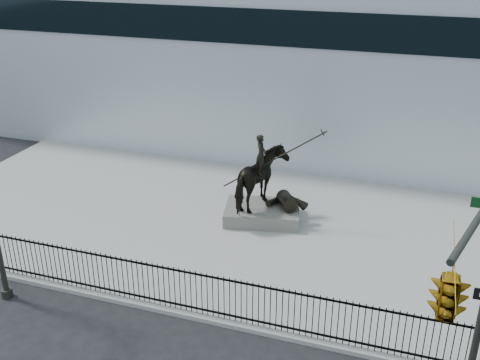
% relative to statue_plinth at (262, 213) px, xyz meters
% --- Properties ---
extents(ground, '(120.00, 120.00, 0.00)m').
position_rel_statue_plinth_xyz_m(ground, '(0.58, -7.78, -0.43)').
color(ground, black).
rests_on(ground, ground).
extents(plaza, '(30.00, 12.00, 0.15)m').
position_rel_statue_plinth_xyz_m(plaza, '(0.58, -0.78, -0.35)').
color(plaza, gray).
rests_on(plaza, ground).
extents(building, '(44.00, 14.00, 9.00)m').
position_rel_statue_plinth_xyz_m(building, '(0.58, 12.22, 4.07)').
color(building, '#B0B8C0').
rests_on(building, ground).
extents(picket_fence, '(22.10, 0.10, 1.50)m').
position_rel_statue_plinth_xyz_m(picket_fence, '(0.58, -6.53, 0.47)').
color(picket_fence, black).
rests_on(picket_fence, plaza).
extents(statue_plinth, '(3.35, 2.64, 0.56)m').
position_rel_statue_plinth_xyz_m(statue_plinth, '(0.00, 0.00, 0.00)').
color(statue_plinth, '#585751').
rests_on(statue_plinth, plaza).
extents(equestrian_statue, '(3.75, 2.74, 3.24)m').
position_rel_statue_plinth_xyz_m(equestrian_statue, '(0.06, 0.01, 1.45)').
color(equestrian_statue, black).
rests_on(equestrian_statue, statue_plinth).
extents(traffic_signal_right, '(2.17, 6.86, 7.00)m').
position_rel_statue_plinth_xyz_m(traffic_signal_right, '(7.05, -9.79, 4.42)').
color(traffic_signal_right, '#272A24').
rests_on(traffic_signal_right, ground).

